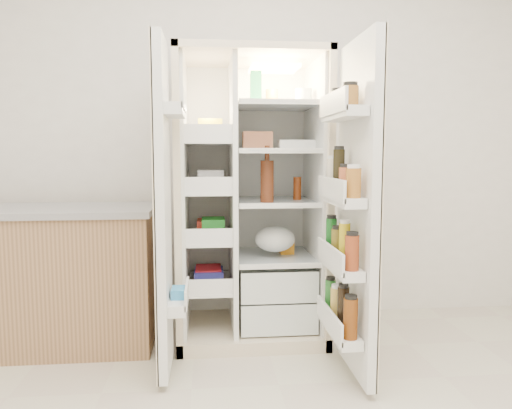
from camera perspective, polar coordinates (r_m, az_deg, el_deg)
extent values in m
cube|color=white|center=(3.49, 0.10, 8.76)|extent=(4.00, 0.02, 2.70)
cube|color=beige|center=(3.42, -1.17, 1.26)|extent=(0.92, 0.04, 1.80)
cube|color=beige|center=(3.08, -8.86, 0.67)|extent=(0.04, 0.70, 1.80)
cube|color=beige|center=(3.16, 7.30, 0.82)|extent=(0.04, 0.70, 1.80)
cube|color=beige|center=(3.13, -0.70, 16.99)|extent=(0.92, 0.70, 0.04)
cube|color=beige|center=(3.28, -0.66, -14.38)|extent=(0.92, 0.70, 0.08)
cube|color=white|center=(3.39, -1.13, 1.55)|extent=(0.84, 0.02, 1.68)
cube|color=white|center=(3.08, -8.31, 1.04)|extent=(0.02, 0.62, 1.68)
cube|color=white|center=(3.15, 6.77, 1.18)|extent=(0.02, 0.62, 1.68)
cube|color=white|center=(3.08, -2.72, 1.10)|extent=(0.03, 0.62, 1.68)
cube|color=silver|center=(3.23, 2.17, -11.98)|extent=(0.47, 0.52, 0.19)
cube|color=silver|center=(3.18, 2.18, -8.55)|extent=(0.47, 0.52, 0.19)
cube|color=#FFD18C|center=(3.19, 2.10, 15.70)|extent=(0.30, 0.30, 0.02)
cube|color=white|center=(3.18, -5.50, -9.23)|extent=(0.28, 0.58, 0.02)
cube|color=white|center=(3.11, -5.56, -3.89)|extent=(0.28, 0.58, 0.02)
cube|color=white|center=(3.07, -5.61, 1.63)|extent=(0.28, 0.58, 0.02)
cube|color=white|center=(3.06, -5.67, 7.23)|extent=(0.28, 0.58, 0.02)
cube|color=silver|center=(3.16, 2.14, -6.09)|extent=(0.49, 0.58, 0.01)
cube|color=silver|center=(3.11, 2.17, 0.41)|extent=(0.49, 0.58, 0.01)
cube|color=silver|center=(3.09, 2.19, 6.32)|extent=(0.49, 0.58, 0.02)
cube|color=silver|center=(3.11, 2.21, 11.49)|extent=(0.49, 0.58, 0.02)
cube|color=red|center=(3.16, -5.51, -8.18)|extent=(0.16, 0.20, 0.10)
cube|color=green|center=(3.10, -5.57, -2.61)|extent=(0.14, 0.18, 0.12)
cube|color=white|center=(3.07, -5.62, 2.47)|extent=(0.20, 0.22, 0.07)
cube|color=gold|center=(3.07, -5.69, 8.72)|extent=(0.15, 0.16, 0.14)
cube|color=navy|center=(3.16, -5.51, -8.27)|extent=(0.18, 0.20, 0.09)
cube|color=red|center=(3.10, -5.57, -2.80)|extent=(0.14, 0.18, 0.10)
cube|color=white|center=(3.07, -5.63, 2.93)|extent=(0.16, 0.16, 0.12)
sphere|color=orange|center=(3.16, 0.06, -13.54)|extent=(0.07, 0.07, 0.07)
sphere|color=orange|center=(3.21, 1.63, -13.25)|extent=(0.07, 0.07, 0.07)
sphere|color=orange|center=(3.19, 3.55, -13.40)|extent=(0.07, 0.07, 0.07)
sphere|color=orange|center=(3.30, 0.69, -12.70)|extent=(0.07, 0.07, 0.07)
ellipsoid|color=#3D6C24|center=(3.19, 2.13, -8.20)|extent=(0.26, 0.24, 0.11)
cylinder|color=#4F2211|center=(2.95, 1.31, 2.73)|extent=(0.08, 0.08, 0.25)
cylinder|color=maroon|center=(3.13, 4.87, 1.91)|extent=(0.05, 0.05, 0.15)
cube|color=#2A9C59|center=(3.03, -0.04, 13.61)|extent=(0.07, 0.07, 0.19)
cylinder|color=white|center=(3.09, 5.62, 12.52)|extent=(0.10, 0.10, 0.09)
cylinder|color=#AD6D28|center=(3.15, 1.87, 12.47)|extent=(0.08, 0.08, 0.10)
cube|color=white|center=(3.07, 4.94, 7.01)|extent=(0.24, 0.10, 0.06)
cube|color=#B66B48|center=(3.05, 0.17, 7.51)|extent=(0.18, 0.10, 0.11)
ellipsoid|color=silver|center=(3.09, 2.22, -4.70)|extent=(0.26, 0.23, 0.16)
cube|color=orange|center=(3.22, 3.60, -4.80)|extent=(0.09, 0.11, 0.11)
cube|color=white|center=(2.54, -10.88, -0.50)|extent=(0.05, 0.40, 1.72)
cube|color=beige|center=(2.54, -11.44, -0.51)|extent=(0.01, 0.40, 1.72)
cube|color=white|center=(2.64, -9.12, -11.34)|extent=(0.09, 0.32, 0.06)
cube|color=white|center=(2.53, -9.50, 10.85)|extent=(0.09, 0.32, 0.06)
cube|color=#338CCC|center=(2.63, -9.13, -10.72)|extent=(0.07, 0.12, 0.10)
cube|color=white|center=(2.56, 11.83, -0.47)|extent=(0.05, 0.58, 1.72)
cube|color=beige|center=(2.57, 12.36, -0.47)|extent=(0.01, 0.58, 1.72)
cube|color=white|center=(2.68, 9.74, -14.21)|extent=(0.11, 0.50, 0.05)
cube|color=white|center=(2.59, 9.87, -7.12)|extent=(0.11, 0.50, 0.05)
cube|color=white|center=(2.53, 10.02, 0.63)|extent=(0.11, 0.50, 0.05)
cube|color=white|center=(2.53, 10.20, 10.38)|extent=(0.11, 0.50, 0.05)
cylinder|color=#672F0B|center=(2.46, 11.06, -13.04)|extent=(0.07, 0.07, 0.20)
cylinder|color=black|center=(2.58, 10.22, -11.91)|extent=(0.06, 0.06, 0.22)
cylinder|color=gold|center=(2.70, 9.44, -11.49)|extent=(0.06, 0.06, 0.18)
cylinder|color=#236925|center=(2.82, 8.74, -10.62)|extent=(0.06, 0.06, 0.19)
cylinder|color=maroon|center=(2.37, 11.22, -5.60)|extent=(0.07, 0.07, 0.17)
cylinder|color=gold|center=(2.49, 10.36, -4.57)|extent=(0.06, 0.06, 0.21)
cylinder|color=brown|center=(2.62, 9.56, -4.59)|extent=(0.07, 0.07, 0.16)
cylinder|color=#145B1C|center=(2.74, 8.85, -3.69)|extent=(0.06, 0.06, 0.20)
cylinder|color=#9E6022|center=(2.33, 11.39, 2.49)|extent=(0.07, 0.07, 0.14)
cylinder|color=#B2542D|center=(2.46, 10.50, 2.68)|extent=(0.07, 0.07, 0.14)
cylinder|color=black|center=(2.58, 9.71, 3.85)|extent=(0.06, 0.06, 0.23)
cylinder|color=beige|center=(2.70, 8.97, 3.43)|extent=(0.06, 0.06, 0.18)
cylinder|color=brown|center=(2.42, 11.03, 12.35)|extent=(0.08, 0.08, 0.10)
cylinder|color=brown|center=(2.63, 9.62, 11.86)|extent=(0.08, 0.08, 0.10)
cube|color=#9C744E|center=(3.25, -22.18, -8.20)|extent=(1.15, 0.59, 0.82)
cube|color=#98989D|center=(3.17, -22.48, -0.64)|extent=(1.19, 0.63, 0.04)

